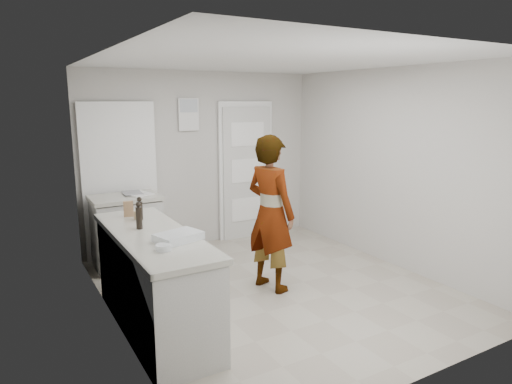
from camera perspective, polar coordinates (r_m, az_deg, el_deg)
ground at (r=5.29m, az=2.43°, el=-11.98°), size 4.00×4.00×0.00m
room_shell at (r=6.60m, az=-7.92°, el=1.95°), size 4.00×4.00×4.00m
main_counter at (r=4.39m, az=-12.56°, el=-11.26°), size 0.64×1.96×0.93m
side_counter at (r=6.03m, az=-15.82°, el=-5.08°), size 0.84×0.61×0.93m
person at (r=5.04m, az=1.83°, el=-2.69°), size 0.58×0.73×1.74m
cake_mix_box at (r=4.85m, az=-15.66°, el=-2.04°), size 0.10×0.06×0.16m
spice_jar at (r=4.73m, az=-14.71°, el=-2.81°), size 0.05×0.05×0.08m
oil_cruet_a at (r=4.68m, az=-14.34°, el=-2.06°), size 0.06×0.06×0.23m
oil_cruet_b at (r=4.35m, az=-14.43°, el=-2.92°), size 0.06×0.06×0.26m
baking_dish at (r=3.95m, az=-9.67°, el=-5.56°), size 0.43×0.35×0.07m
egg_bowl at (r=3.72m, az=-11.50°, el=-6.81°), size 0.13×0.13×0.05m
papers at (r=5.98m, az=-14.52°, el=-0.21°), size 0.35×0.41×0.01m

